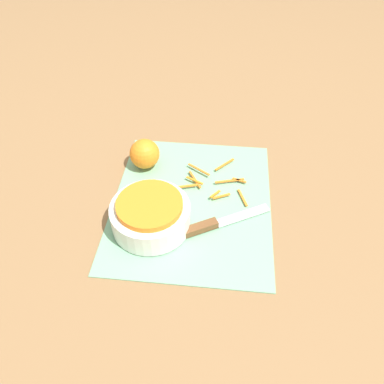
# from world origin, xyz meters

# --- Properties ---
(ground_plane) EXTENTS (4.00, 4.00, 0.00)m
(ground_plane) POSITION_xyz_m (0.00, 0.00, 0.00)
(ground_plane) COLOR olive
(cutting_board) EXTENTS (0.44, 0.36, 0.01)m
(cutting_board) POSITION_xyz_m (0.00, 0.00, 0.00)
(cutting_board) COLOR #75AD84
(cutting_board) RESTS_ON ground_plane
(bowl_speckled) EXTENTS (0.17, 0.17, 0.07)m
(bowl_speckled) POSITION_xyz_m (-0.08, 0.08, 0.04)
(bowl_speckled) COLOR silver
(bowl_speckled) RESTS_ON cutting_board
(knife) EXTENTS (0.13, 0.22, 0.02)m
(knife) POSITION_xyz_m (-0.08, -0.03, 0.01)
(knife) COLOR brown
(knife) RESTS_ON cutting_board
(orange_left) EXTENTS (0.07, 0.07, 0.07)m
(orange_left) POSITION_xyz_m (0.11, 0.13, 0.04)
(orange_left) COLOR orange
(orange_left) RESTS_ON cutting_board
(peel_pile) EXTENTS (0.16, 0.17, 0.01)m
(peel_pile) POSITION_xyz_m (0.07, -0.05, 0.01)
(peel_pile) COLOR orange
(peel_pile) RESTS_ON cutting_board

